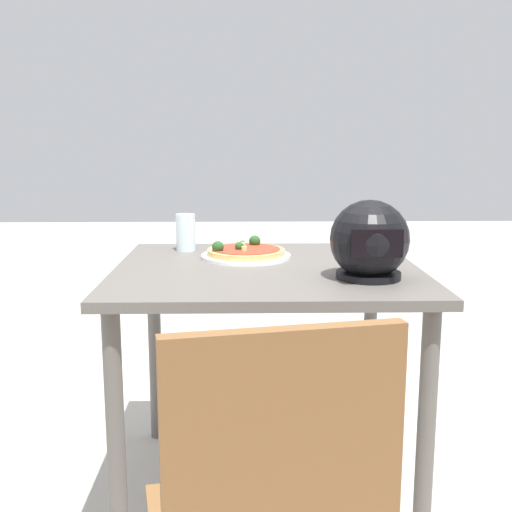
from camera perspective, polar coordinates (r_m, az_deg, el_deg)
The scene contains 6 objects.
ground_plane at distance 2.29m, azimuth 0.92°, elevation -20.26°, with size 14.00×14.00×0.00m, color #B2ADA3.
dining_table at distance 2.03m, azimuth 0.97°, elevation -3.75°, with size 0.96×0.89×0.77m.
pizza_plate at distance 2.15m, azimuth -0.92°, elevation -0.01°, with size 0.31×0.31×0.01m, color white.
pizza at distance 2.15m, azimuth -1.00°, elevation 0.49°, with size 0.27×0.27×0.05m.
motorcycle_helmet at distance 1.84m, azimuth 10.28°, elevation 1.31°, with size 0.23×0.23×0.23m.
drinking_glass at distance 2.29m, azimuth -6.41°, elevation 2.14°, with size 0.07×0.07×0.13m, color silver.
Camera 1 is at (0.08, 1.97, 1.18)m, focal length 44.00 mm.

